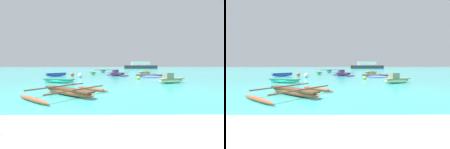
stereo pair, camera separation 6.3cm
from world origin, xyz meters
The scene contains 15 objects.
ground_plane centered at (0.00, 0.00, 0.00)m, with size 240.00×240.00×0.00m.
moored_boat_0 centered at (8.40, 24.35, 0.20)m, with size 2.03×3.67×0.36m.
moored_boat_1 centered at (-2.39, 9.53, 0.20)m, with size 2.95×1.32×0.35m.
moored_boat_2 centered at (2.89, 17.76, 0.29)m, with size 3.23×3.52×0.87m.
moored_boat_3 centered at (6.97, 16.26, 0.17)m, with size 3.73×4.15×0.37m.
moored_boat_4 centered at (-0.94, 21.48, 0.20)m, with size 1.35×2.37×0.36m.
moored_boat_5 centered at (-0.15, 4.34, 0.18)m, with size 4.15×4.34×0.40m.
moored_boat_6 centered at (6.95, 9.29, 0.30)m, with size 2.49×1.43×0.86m.
moored_boat_7 centered at (0.38, 27.94, 0.26)m, with size 4.21×3.03×0.55m.
moored_boat_8 centered at (7.21, 19.68, 0.26)m, with size 2.53×2.37×0.46m.
moored_boat_9 centered at (-5.20, 16.88, 0.25)m, with size 2.38×2.56×0.46m.
mooring_buoy_0 centered at (4.91, 12.54, 0.18)m, with size 0.35×0.35×0.35m.
mooring_buoy_1 centered at (-3.12, 16.95, 0.25)m, with size 0.49×0.49×0.49m.
mooring_buoy_2 centered at (-1.64, 14.79, 0.27)m, with size 0.53×0.53×0.53m.
distant_ferry centered at (14.91, 61.27, 1.24)m, with size 13.80×3.04×3.04m.
Camera 2 is at (2.02, -3.02, 1.49)m, focal length 24.00 mm.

